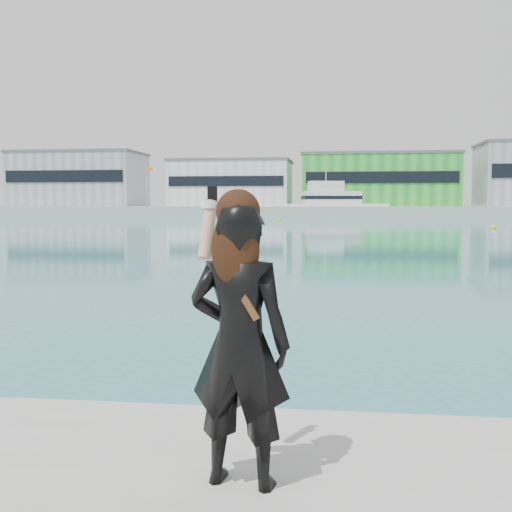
% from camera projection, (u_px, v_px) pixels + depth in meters
% --- Properties ---
extents(far_quay, '(320.00, 40.00, 2.00)m').
position_uv_depth(far_quay, '(339.00, 211.00, 132.36)').
color(far_quay, '#9E9E99').
rests_on(far_quay, ground).
extents(warehouse_grey_left, '(26.52, 16.36, 11.50)m').
position_uv_depth(warehouse_grey_left, '(80.00, 179.00, 136.91)').
color(warehouse_grey_left, gray).
rests_on(warehouse_grey_left, far_quay).
extents(warehouse_white, '(24.48, 15.35, 9.50)m').
position_uv_depth(warehouse_white, '(232.00, 183.00, 132.74)').
color(warehouse_white, silver).
rests_on(warehouse_white, far_quay).
extents(warehouse_green, '(30.60, 16.36, 10.50)m').
position_uv_depth(warehouse_green, '(379.00, 180.00, 128.84)').
color(warehouse_green, green).
rests_on(warehouse_green, far_quay).
extents(flagpole_left, '(1.28, 0.16, 8.00)m').
position_uv_depth(flagpole_left, '(148.00, 184.00, 127.91)').
color(flagpole_left, silver).
rests_on(flagpole_left, far_quay).
extents(flagpole_right, '(1.28, 0.16, 8.00)m').
position_uv_depth(flagpole_right, '(457.00, 182.00, 120.18)').
color(flagpole_right, silver).
rests_on(flagpole_right, far_quay).
extents(motor_yacht, '(19.56, 9.26, 8.81)m').
position_uv_depth(motor_yacht, '(334.00, 204.00, 119.75)').
color(motor_yacht, white).
rests_on(motor_yacht, ground).
extents(buoy_near, '(0.50, 0.50, 0.50)m').
position_uv_depth(buoy_near, '(494.00, 229.00, 62.84)').
color(buoy_near, '#EEEA0C').
rests_on(buoy_near, ground).
extents(buoy_far, '(0.50, 0.50, 0.50)m').
position_uv_depth(buoy_far, '(280.00, 221.00, 92.27)').
color(buoy_far, '#EEEA0C').
rests_on(buoy_far, ground).
extents(woman, '(0.62, 0.46, 1.66)m').
position_uv_depth(woman, '(239.00, 336.00, 3.51)').
color(woman, black).
rests_on(woman, near_quay).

